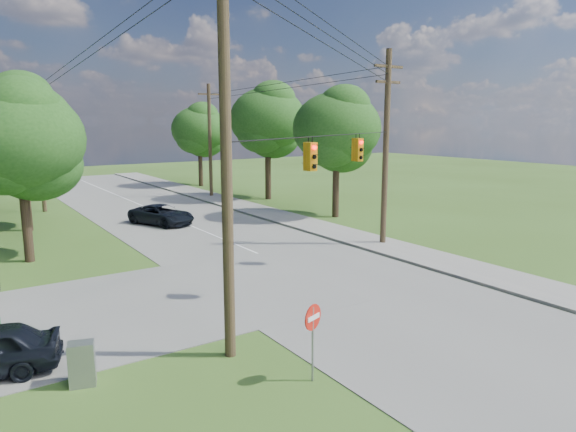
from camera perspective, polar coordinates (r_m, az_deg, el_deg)
ground at (r=17.79m, az=7.77°, el=-11.95°), size 140.00×140.00×0.00m
main_road at (r=22.62m, az=3.14°, el=-6.89°), size 10.00×100.00×0.03m
sidewalk_east at (r=27.03m, az=14.60°, el=-4.22°), size 2.60×100.00×0.12m
pole_sw at (r=14.17m, az=-6.92°, el=8.25°), size 2.00×0.32×12.00m
pole_ne at (r=28.42m, az=10.83°, el=7.69°), size 2.00×0.32×10.50m
pole_north_e at (r=46.71m, az=-8.67°, el=8.36°), size 2.00×0.32×10.00m
pole_north_w at (r=42.68m, az=-25.93°, el=7.25°), size 2.00×0.32×10.00m
power_lines at (r=26.97m, az=-6.25°, el=15.51°), size 13.93×29.62×4.93m
traffic_signals at (r=21.52m, az=5.40°, el=7.07°), size 4.91×3.27×1.05m
tree_w_near at (r=27.40m, az=-27.75°, el=7.54°), size 6.00×6.00×8.40m
tree_w_mid at (r=35.45m, az=-27.69°, el=9.01°), size 6.40×6.40×9.22m
tree_e_near at (r=36.42m, az=5.45°, el=9.64°), size 6.20×6.20×8.81m
tree_e_mid at (r=44.88m, az=-2.27°, el=10.66°), size 6.60×6.60×9.64m
tree_e_far at (r=55.05m, az=-9.82°, el=9.46°), size 5.80×5.80×8.32m
car_main_north at (r=34.95m, az=-13.87°, el=0.16°), size 3.84×5.16×1.30m
control_cabinet at (r=14.79m, az=-21.92°, el=-15.00°), size 0.75×0.63×1.17m
do_not_enter_sign at (r=13.60m, az=2.78°, el=-11.98°), size 0.68×0.27×2.13m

